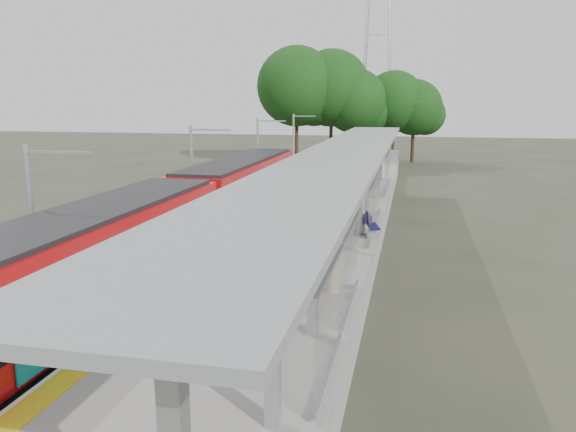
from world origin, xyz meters
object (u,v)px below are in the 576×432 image
object	(u,v)px
bench_mid	(371,224)
litter_bin	(360,223)
bench_far	(372,171)
info_pillar_near	(333,266)
train	(188,216)
info_pillar_far	(334,215)

from	to	relation	value
bench_mid	litter_bin	size ratio (longest dim) A/B	1.61
bench_mid	bench_far	xyz separation A→B (m)	(-1.23, 17.75, 0.07)
info_pillar_near	litter_bin	bearing A→B (deg)	104.74
bench_mid	litter_bin	world-z (taller)	bench_mid
bench_mid	bench_far	world-z (taller)	bench_far
train	info_pillar_far	size ratio (longest dim) A/B	15.93
info_pillar_far	info_pillar_near	bearing A→B (deg)	-96.09
train	bench_far	world-z (taller)	train
info_pillar_near	litter_bin	world-z (taller)	info_pillar_near
bench_far	info_pillar_far	bearing A→B (deg)	-66.33
info_pillar_near	train	bearing A→B (deg)	158.83
info_pillar_far	litter_bin	size ratio (longest dim) A/B	1.94
bench_mid	info_pillar_far	distance (m)	1.69
info_pillar_near	litter_bin	size ratio (longest dim) A/B	2.07
train	bench_mid	distance (m)	7.58
bench_far	info_pillar_far	size ratio (longest dim) A/B	0.94
bench_mid	litter_bin	distance (m)	0.54
info_pillar_far	litter_bin	bearing A→B (deg)	-19.77
bench_far	info_pillar_near	size ratio (longest dim) A/B	0.88
bench_far	info_pillar_near	distance (m)	25.16
train	info_pillar_far	world-z (taller)	train
train	litter_bin	distance (m)	7.22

